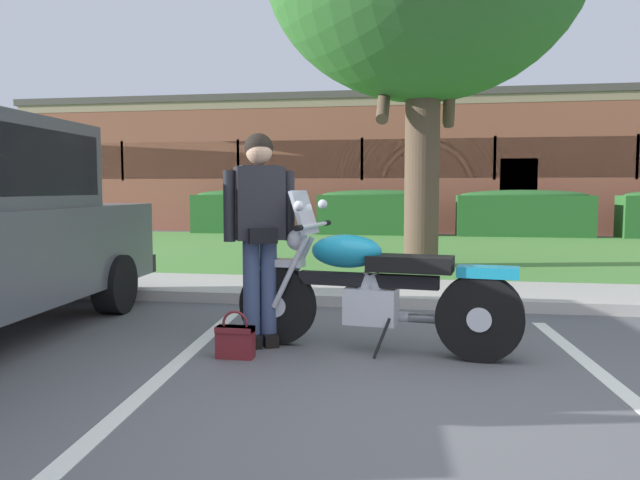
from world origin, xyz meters
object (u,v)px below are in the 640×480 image
object	(u,v)px
brick_building	(376,168)
hedge_center_left	(378,212)
motorcycle	(384,290)
rider_person	(260,223)
hedge_center_right	(524,213)
handbag	(236,339)
hedge_left	(243,211)

from	to	relation	value
brick_building	hedge_center_left	bearing A→B (deg)	-84.97
motorcycle	rider_person	bearing A→B (deg)	177.28
rider_person	hedge_center_right	distance (m)	12.30
handbag	hedge_left	xyz separation A→B (m)	(-3.58, 12.10, 0.51)
hedge_left	brick_building	world-z (taller)	brick_building
hedge_left	brick_building	distance (m)	7.23
brick_building	rider_person	bearing A→B (deg)	-88.40
rider_person	brick_building	distance (m)	18.10
rider_person	handbag	world-z (taller)	rider_person
rider_person	handbag	bearing A→B (deg)	-102.17
motorcycle	hedge_center_right	xyz separation A→B (m)	(2.78, 11.75, 0.16)
brick_building	handbag	bearing A→B (deg)	-88.70
handbag	brick_building	xyz separation A→B (m)	(-0.42, 18.46, 1.88)
handbag	hedge_center_left	bearing A→B (deg)	89.34
rider_person	hedge_center_left	bearing A→B (deg)	89.74
handbag	hedge_left	distance (m)	12.63
hedge_center_left	motorcycle	bearing A→B (deg)	-85.41
motorcycle	handbag	distance (m)	1.19
handbag	hedge_center_right	xyz separation A→B (m)	(3.86, 12.10, 0.51)
hedge_center_left	brick_building	bearing A→B (deg)	95.03
hedge_center_left	hedge_center_right	world-z (taller)	same
motorcycle	rider_person	distance (m)	1.12
handbag	hedge_left	bearing A→B (deg)	106.49
handbag	brick_building	bearing A→B (deg)	91.30
handbag	motorcycle	bearing A→B (deg)	18.05
motorcycle	hedge_left	world-z (taller)	motorcycle
hedge_center_right	brick_building	world-z (taller)	brick_building
motorcycle	handbag	xyz separation A→B (m)	(-1.08, -0.35, -0.34)
hedge_center_right	motorcycle	bearing A→B (deg)	-103.30
rider_person	hedge_center_right	bearing A→B (deg)	72.12
hedge_center_left	brick_building	xyz separation A→B (m)	(-0.56, 6.36, 1.38)
handbag	rider_person	bearing A→B (deg)	77.83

